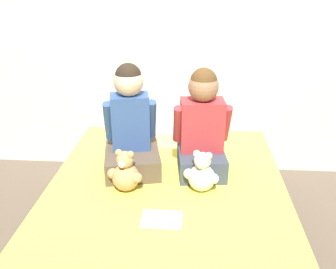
{
  "coord_description": "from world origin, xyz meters",
  "views": [
    {
      "loc": [
        0.14,
        -1.71,
        1.57
      ],
      "look_at": [
        0.0,
        0.21,
        0.69
      ],
      "focal_mm": 38.0,
      "sensor_mm": 36.0,
      "label": 1
    }
  ],
  "objects_px": {
    "teddy_bear_held_by_left_child": "(126,173)",
    "pillow_at_headboard": "(173,132)",
    "child_on_left": "(131,129)",
    "teddy_bear_held_by_right_child": "(202,174)",
    "bed": "(165,223)",
    "sign_card": "(161,219)",
    "child_on_right": "(202,128)"
  },
  "relations": [
    {
      "from": "bed",
      "to": "teddy_bear_held_by_right_child",
      "type": "distance_m",
      "value": 0.38
    },
    {
      "from": "pillow_at_headboard",
      "to": "child_on_right",
      "type": "bearing_deg",
      "value": -66.36
    },
    {
      "from": "child_on_left",
      "to": "teddy_bear_held_by_right_child",
      "type": "relative_size",
      "value": 2.72
    },
    {
      "from": "bed",
      "to": "pillow_at_headboard",
      "type": "relative_size",
      "value": 3.66
    },
    {
      "from": "teddy_bear_held_by_right_child",
      "to": "teddy_bear_held_by_left_child",
      "type": "bearing_deg",
      "value": -158.89
    },
    {
      "from": "bed",
      "to": "child_on_right",
      "type": "distance_m",
      "value": 0.61
    },
    {
      "from": "sign_card",
      "to": "bed",
      "type": "bearing_deg",
      "value": 88.93
    },
    {
      "from": "teddy_bear_held_by_right_child",
      "to": "pillow_at_headboard",
      "type": "bearing_deg",
      "value": 123.85
    },
    {
      "from": "child_on_left",
      "to": "teddy_bear_held_by_right_child",
      "type": "xyz_separation_m",
      "value": [
        0.44,
        -0.23,
        -0.17
      ]
    },
    {
      "from": "bed",
      "to": "pillow_at_headboard",
      "type": "height_order",
      "value": "pillow_at_headboard"
    },
    {
      "from": "child_on_right",
      "to": "pillow_at_headboard",
      "type": "distance_m",
      "value": 0.56
    },
    {
      "from": "bed",
      "to": "teddy_bear_held_by_left_child",
      "type": "relative_size",
      "value": 7.39
    },
    {
      "from": "sign_card",
      "to": "child_on_right",
      "type": "bearing_deg",
      "value": 68.43
    },
    {
      "from": "bed",
      "to": "teddy_bear_held_by_right_child",
      "type": "bearing_deg",
      "value": 16.48
    },
    {
      "from": "teddy_bear_held_by_right_child",
      "to": "sign_card",
      "type": "distance_m",
      "value": 0.38
    },
    {
      "from": "bed",
      "to": "teddy_bear_held_by_right_child",
      "type": "height_order",
      "value": "teddy_bear_held_by_right_child"
    },
    {
      "from": "teddy_bear_held_by_left_child",
      "to": "teddy_bear_held_by_right_child",
      "type": "xyz_separation_m",
      "value": [
        0.44,
        0.03,
        -0.0
      ]
    },
    {
      "from": "child_on_right",
      "to": "teddy_bear_held_by_right_child",
      "type": "bearing_deg",
      "value": -95.4
    },
    {
      "from": "child_on_right",
      "to": "bed",
      "type": "bearing_deg",
      "value": -131.08
    },
    {
      "from": "teddy_bear_held_by_right_child",
      "to": "sign_card",
      "type": "relative_size",
      "value": 1.19
    },
    {
      "from": "child_on_right",
      "to": "teddy_bear_held_by_left_child",
      "type": "height_order",
      "value": "child_on_right"
    },
    {
      "from": "teddy_bear_held_by_left_child",
      "to": "teddy_bear_held_by_right_child",
      "type": "height_order",
      "value": "teddy_bear_held_by_left_child"
    },
    {
      "from": "pillow_at_headboard",
      "to": "sign_card",
      "type": "distance_m",
      "value": 0.98
    },
    {
      "from": "teddy_bear_held_by_right_child",
      "to": "child_on_left",
      "type": "bearing_deg",
      "value": 169.96
    },
    {
      "from": "pillow_at_headboard",
      "to": "sign_card",
      "type": "xyz_separation_m",
      "value": [
        -0.0,
        -0.98,
        -0.05
      ]
    },
    {
      "from": "teddy_bear_held_by_left_child",
      "to": "pillow_at_headboard",
      "type": "height_order",
      "value": "teddy_bear_held_by_left_child"
    },
    {
      "from": "child_on_right",
      "to": "teddy_bear_held_by_right_child",
      "type": "height_order",
      "value": "child_on_right"
    },
    {
      "from": "child_on_right",
      "to": "sign_card",
      "type": "bearing_deg",
      "value": -117.65
    },
    {
      "from": "child_on_left",
      "to": "teddy_bear_held_by_left_child",
      "type": "distance_m",
      "value": 0.31
    },
    {
      "from": "child_on_left",
      "to": "teddy_bear_held_by_left_child",
      "type": "xyz_separation_m",
      "value": [
        0.01,
        -0.26,
        -0.17
      ]
    },
    {
      "from": "teddy_bear_held_by_left_child",
      "to": "sign_card",
      "type": "distance_m",
      "value": 0.36
    },
    {
      "from": "teddy_bear_held_by_left_child",
      "to": "teddy_bear_held_by_right_child",
      "type": "bearing_deg",
      "value": 17.61
    }
  ]
}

